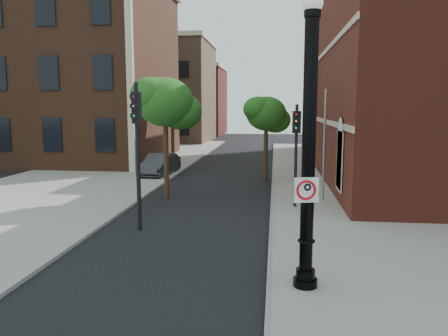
# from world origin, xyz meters

# --- Properties ---
(ground) EXTENTS (120.00, 120.00, 0.00)m
(ground) POSITION_xyz_m (0.00, 0.00, 0.00)
(ground) COLOR black
(ground) RESTS_ON ground
(sidewalk_right) EXTENTS (8.00, 60.00, 0.12)m
(sidewalk_right) POSITION_xyz_m (6.00, 10.00, 0.06)
(sidewalk_right) COLOR gray
(sidewalk_right) RESTS_ON ground
(sidewalk_left) EXTENTS (10.00, 50.00, 0.12)m
(sidewalk_left) POSITION_xyz_m (-9.00, 18.00, 0.06)
(sidewalk_left) COLOR gray
(sidewalk_left) RESTS_ON ground
(curb_edge) EXTENTS (0.10, 60.00, 0.14)m
(curb_edge) POSITION_xyz_m (2.05, 10.00, 0.07)
(curb_edge) COLOR gray
(curb_edge) RESTS_ON ground
(victorian_building) EXTENTS (18.60, 14.60, 17.95)m
(victorian_building) POSITION_xyz_m (-16.00, 23.97, 8.74)
(victorian_building) COLOR brown
(victorian_building) RESTS_ON ground
(bg_building_tan_a) EXTENTS (12.00, 12.00, 12.00)m
(bg_building_tan_a) POSITION_xyz_m (-12.00, 44.00, 6.00)
(bg_building_tan_a) COLOR #805E46
(bg_building_tan_a) RESTS_ON ground
(bg_building_red) EXTENTS (12.00, 12.00, 10.00)m
(bg_building_red) POSITION_xyz_m (-12.00, 58.00, 5.00)
(bg_building_red) COLOR maroon
(bg_building_red) RESTS_ON ground
(bg_building_tan_b) EXTENTS (22.00, 14.00, 14.00)m
(bg_building_tan_b) POSITION_xyz_m (16.00, 30.00, 7.00)
(bg_building_tan_b) COLOR #805E46
(bg_building_tan_b) RESTS_ON ground
(lamppost) EXTENTS (0.57, 0.57, 6.79)m
(lamppost) POSITION_xyz_m (2.91, -0.19, 3.14)
(lamppost) COLOR black
(lamppost) RESTS_ON ground
(no_parking_sign) EXTENTS (0.57, 0.17, 0.58)m
(no_parking_sign) POSITION_xyz_m (2.87, -0.36, 2.48)
(no_parking_sign) COLOR white
(no_parking_sign) RESTS_ON ground
(parked_car) EXTENTS (1.82, 4.37, 1.40)m
(parked_car) POSITION_xyz_m (-5.07, 16.49, 0.70)
(parked_car) COLOR #2F2E34
(parked_car) RESTS_ON ground
(traffic_signal_left) EXTENTS (0.39, 0.45, 5.16)m
(traffic_signal_left) POSITION_xyz_m (-2.58, 4.35, 3.48)
(traffic_signal_left) COLOR black
(traffic_signal_left) RESTS_ON ground
(traffic_signal_right) EXTENTS (0.36, 0.39, 4.44)m
(traffic_signal_right) POSITION_xyz_m (3.02, 8.26, 2.99)
(traffic_signal_right) COLOR black
(traffic_signal_right) RESTS_ON ground
(utility_pole) EXTENTS (0.10, 0.10, 5.11)m
(utility_pole) POSITION_xyz_m (4.34, 9.68, 2.56)
(utility_pole) COLOR #999999
(utility_pole) RESTS_ON ground
(street_tree_a) EXTENTS (3.15, 2.85, 5.68)m
(street_tree_a) POSITION_xyz_m (-2.90, 9.79, 4.49)
(street_tree_a) COLOR #2F1F13
(street_tree_a) RESTS_ON ground
(street_tree_b) EXTENTS (2.97, 2.69, 5.36)m
(street_tree_b) POSITION_xyz_m (-5.11, 20.47, 4.23)
(street_tree_b) COLOR #2F1F13
(street_tree_b) RESTS_ON ground
(street_tree_c) EXTENTS (2.73, 2.47, 4.92)m
(street_tree_c) POSITION_xyz_m (1.66, 15.14, 3.88)
(street_tree_c) COLOR #2F1F13
(street_tree_c) RESTS_ON ground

